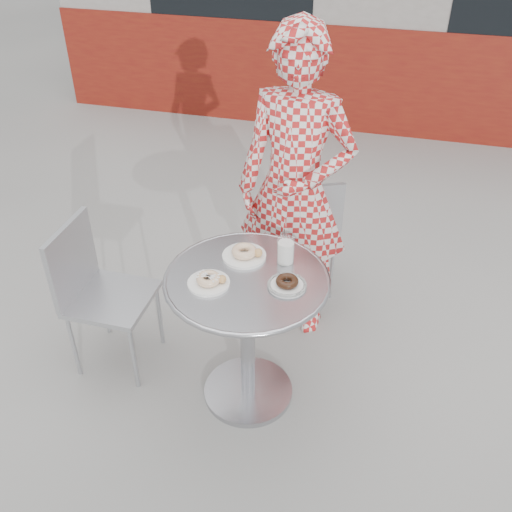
% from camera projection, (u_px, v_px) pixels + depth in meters
% --- Properties ---
extents(ground, '(60.00, 60.00, 0.00)m').
position_uv_depth(ground, '(251.00, 401.00, 2.92)').
color(ground, '#A5A29D').
rests_on(ground, ground).
extents(bistro_table, '(0.75, 0.75, 0.76)m').
position_uv_depth(bistro_table, '(247.00, 309.00, 2.63)').
color(bistro_table, silver).
rests_on(bistro_table, ground).
extents(chair_far, '(0.51, 0.51, 0.82)m').
position_uv_depth(chair_far, '(300.00, 253.00, 3.55)').
color(chair_far, '#AEB1B6').
rests_on(chair_far, ground).
extents(chair_left, '(0.40, 0.39, 0.83)m').
position_uv_depth(chair_left, '(115.00, 322.00, 3.02)').
color(chair_left, '#AEB1B6').
rests_on(chair_left, ground).
extents(seated_person, '(0.67, 0.48, 1.71)m').
position_uv_depth(seated_person, '(295.00, 190.00, 2.97)').
color(seated_person, '#B11B1B').
rests_on(seated_person, ground).
extents(plate_far, '(0.20, 0.20, 0.05)m').
position_uv_depth(plate_far, '(245.00, 254.00, 2.64)').
color(plate_far, white).
rests_on(plate_far, bistro_table).
extents(plate_near, '(0.19, 0.19, 0.05)m').
position_uv_depth(plate_near, '(209.00, 281.00, 2.47)').
color(plate_near, white).
rests_on(plate_near, bistro_table).
extents(plate_checker, '(0.17, 0.17, 0.04)m').
position_uv_depth(plate_checker, '(287.00, 284.00, 2.46)').
color(plate_checker, white).
rests_on(plate_checker, bistro_table).
extents(milk_cup, '(0.08, 0.08, 0.13)m').
position_uv_depth(milk_cup, '(286.00, 251.00, 2.58)').
color(milk_cup, white).
rests_on(milk_cup, bistro_table).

